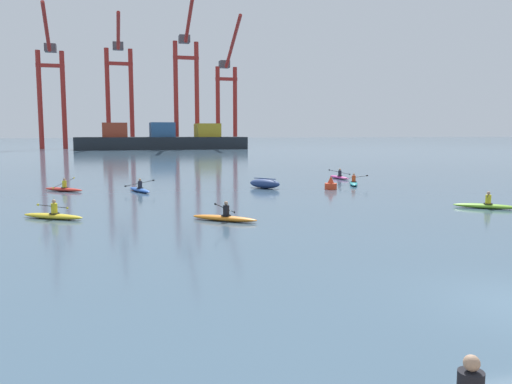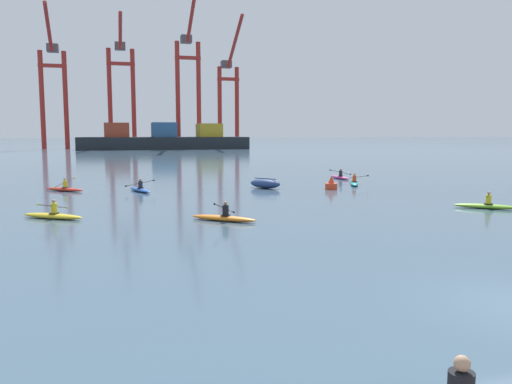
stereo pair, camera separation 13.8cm
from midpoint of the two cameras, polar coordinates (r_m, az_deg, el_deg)
name	(u,v)px [view 2 (the right image)]	position (r m, az deg, el deg)	size (l,w,h in m)	color
container_barge	(164,140)	(131.43, -10.17, 5.74)	(41.80, 10.13, 6.66)	#1E2328
gantry_crane_west	(53,83)	(141.73, -21.63, 11.24)	(6.83, 14.95, 34.33)	maroon
gantry_crane_west_mid	(121,82)	(144.84, -14.74, 11.73)	(7.37, 17.39, 33.31)	maroon
gantry_crane_east_mid	(188,77)	(139.62, -7.51, 12.58)	(6.79, 18.60, 37.80)	maroon
gantry_crane_east	(229,90)	(148.03, -3.00, 11.31)	(6.25, 20.77, 33.81)	maroon
capsized_dinghy	(265,184)	(38.54, 1.14, 0.94)	(2.48, 2.72, 0.76)	navy
channel_buoy	(331,184)	(38.25, 8.48, 0.84)	(0.90, 0.90, 1.00)	red
kayak_lime	(486,205)	(31.00, 24.39, -1.38)	(3.03, 2.59, 0.97)	#7ABC2D
kayak_yellow	(53,215)	(26.83, -21.55, -2.41)	(3.16, 2.40, 0.95)	yellow
kayak_blue	(140,189)	(37.24, -12.67, 0.31)	(2.17, 3.42, 0.95)	#2856B2
kayak_magenta	(340,177)	(47.01, 9.43, 1.67)	(2.25, 3.43, 0.95)	#C13384
kayak_orange	(224,217)	(24.37, -3.43, -2.83)	(3.01, 2.62, 1.02)	orange
kayak_teal	(354,183)	(41.72, 10.98, 1.01)	(2.08, 3.34, 0.95)	teal
kayak_red	(64,189)	(39.09, -20.47, 0.34)	(3.02, 2.61, 0.95)	red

